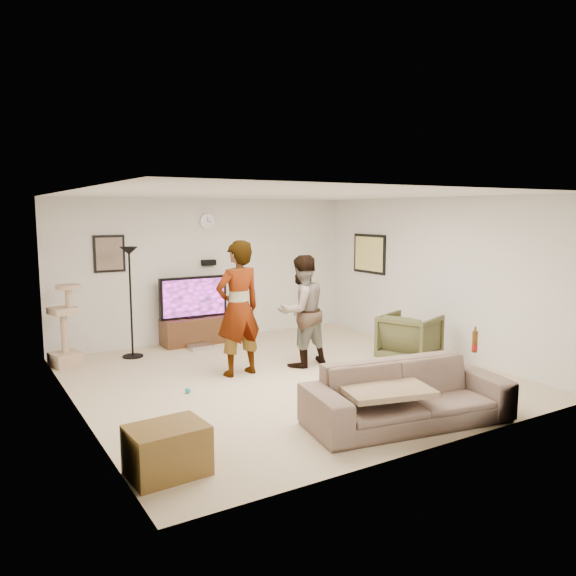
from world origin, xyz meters
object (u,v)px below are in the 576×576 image
person_right (301,311)px  armchair (410,338)px  tv (193,297)px  beer_bottle (475,342)px  side_table (167,450)px  tv_stand (194,331)px  floor_lamp (131,303)px  person_left (238,308)px  sofa (408,394)px  cat_tree (64,325)px

person_right → armchair: size_ratio=2.05×
tv → person_right: person_right is taller
tv → beer_bottle: 4.92m
person_right → side_table: (-2.87, -2.34, -0.60)m
tv_stand → side_table: tv_stand is taller
floor_lamp → tv: bearing=16.0°
beer_bottle → floor_lamp: bearing=122.8°
person_left → sofa: (0.75, -2.58, -0.62)m
person_right → beer_bottle: bearing=101.0°
person_right → tv: bearing=-74.2°
person_right → armchair: (1.54, -0.66, -0.46)m
sofa → side_table: (-2.62, 0.19, -0.11)m
person_left → side_table: size_ratio=2.86×
tv_stand → beer_bottle: beer_bottle is taller
tv → cat_tree: 2.19m
person_left → tv_stand: bearing=-100.4°
floor_lamp → person_right: floor_lamp is taller
floor_lamp → sofa: 4.69m
armchair → tv_stand: bearing=19.3°
cat_tree → person_right: person_right is taller
person_right → sofa: person_right is taller
beer_bottle → armchair: size_ratio=0.31×
floor_lamp → beer_bottle: (2.78, -4.32, -0.09)m
tv → person_left: 2.07m
sofa → armchair: 2.59m
tv_stand → tv: bearing=0.0°
person_right → beer_bottle: 2.64m
tv → side_table: (-2.03, -4.46, -0.60)m
tv → sofa: tv is taller
floor_lamp → armchair: floor_lamp is taller
armchair → cat_tree: bearing=40.2°
sofa → beer_bottle: (1.03, 0.00, 0.45)m
cat_tree → person_right: 3.51m
tv_stand → side_table: bearing=-114.5°
beer_bottle → sofa: bearing=180.0°
tv_stand → armchair: (2.38, -2.78, 0.14)m
beer_bottle → tv_stand: bearing=109.2°
floor_lamp → person_right: 2.69m
sofa → beer_bottle: size_ratio=8.92×
beer_bottle → tv: bearing=109.2°
armchair → sofa: bearing=114.9°
beer_bottle → person_left: bearing=124.4°
cat_tree → beer_bottle: (3.77, -4.33, 0.17)m
tv → cat_tree: (-2.16, -0.32, -0.21)m
sofa → side_table: size_ratio=3.38×
armchair → floor_lamp: bearing=34.1°
person_left → side_table: bearing=45.9°
beer_bottle → side_table: bearing=177.0°
cat_tree → side_table: 4.16m
tv → armchair: 3.69m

